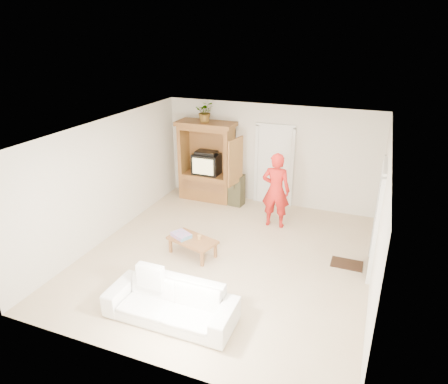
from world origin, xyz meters
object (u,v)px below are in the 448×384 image
object	(u,v)px
coffee_table	(192,241)
man	(276,190)
armoire	(208,166)
sofa	(171,302)

from	to	relation	value
coffee_table	man	bearing A→B (deg)	73.85
armoire	coffee_table	world-z (taller)	armoire
man	coffee_table	distance (m)	2.32
man	sofa	world-z (taller)	man
sofa	coffee_table	distance (m)	1.94
armoire	coffee_table	bearing A→B (deg)	-72.41
armoire	coffee_table	size ratio (longest dim) A/B	1.93
man	sofa	size ratio (longest dim) A/B	0.85
man	sofa	xyz separation A→B (m)	(-0.69, -3.77, -0.58)
armoire	coffee_table	xyz separation A→B (m)	(0.90, -2.84, -0.59)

